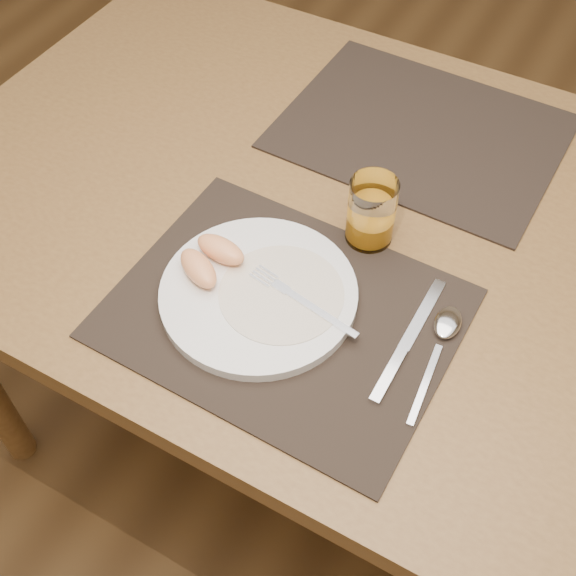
{
  "coord_description": "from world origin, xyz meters",
  "views": [
    {
      "loc": [
        0.27,
        -0.72,
        1.54
      ],
      "look_at": [
        -0.02,
        -0.19,
        0.77
      ],
      "focal_mm": 45.0,
      "sensor_mm": 36.0,
      "label": 1
    }
  ],
  "objects_px": {
    "table": "(357,250)",
    "plate": "(259,294)",
    "placemat_near": "(284,313)",
    "spoon": "(444,331)",
    "juice_glass": "(371,214)",
    "fork": "(295,296)",
    "knife": "(403,349)",
    "placemat_far": "(421,132)"
  },
  "relations": [
    {
      "from": "placemat_near",
      "to": "juice_glass",
      "type": "distance_m",
      "value": 0.19
    },
    {
      "from": "placemat_near",
      "to": "spoon",
      "type": "bearing_deg",
      "value": 19.53
    },
    {
      "from": "table",
      "to": "spoon",
      "type": "relative_size",
      "value": 7.29
    },
    {
      "from": "placemat_near",
      "to": "fork",
      "type": "xyz_separation_m",
      "value": [
        0.01,
        0.02,
        0.02
      ]
    },
    {
      "from": "table",
      "to": "spoon",
      "type": "distance_m",
      "value": 0.26
    },
    {
      "from": "spoon",
      "to": "juice_glass",
      "type": "relative_size",
      "value": 1.84
    },
    {
      "from": "plate",
      "to": "knife",
      "type": "height_order",
      "value": "plate"
    },
    {
      "from": "placemat_near",
      "to": "placemat_far",
      "type": "bearing_deg",
      "value": 87.8
    },
    {
      "from": "placemat_near",
      "to": "spoon",
      "type": "relative_size",
      "value": 2.34
    },
    {
      "from": "placemat_near",
      "to": "knife",
      "type": "height_order",
      "value": "knife"
    },
    {
      "from": "knife",
      "to": "placemat_far",
      "type": "bearing_deg",
      "value": 109.52
    },
    {
      "from": "plate",
      "to": "knife",
      "type": "xyz_separation_m",
      "value": [
        0.21,
        0.02,
        -0.01
      ]
    },
    {
      "from": "placemat_far",
      "to": "fork",
      "type": "xyz_separation_m",
      "value": [
        -0.01,
        -0.42,
        0.02
      ]
    },
    {
      "from": "spoon",
      "to": "placemat_far",
      "type": "bearing_deg",
      "value": 116.66
    },
    {
      "from": "table",
      "to": "juice_glass",
      "type": "xyz_separation_m",
      "value": [
        0.03,
        -0.04,
        0.13
      ]
    },
    {
      "from": "fork",
      "to": "spoon",
      "type": "bearing_deg",
      "value": 15.19
    },
    {
      "from": "placemat_far",
      "to": "fork",
      "type": "relative_size",
      "value": 2.58
    },
    {
      "from": "plate",
      "to": "fork",
      "type": "height_order",
      "value": "fork"
    },
    {
      "from": "placemat_far",
      "to": "spoon",
      "type": "relative_size",
      "value": 2.34
    },
    {
      "from": "juice_glass",
      "to": "plate",
      "type": "bearing_deg",
      "value": -115.49
    },
    {
      "from": "plate",
      "to": "juice_glass",
      "type": "distance_m",
      "value": 0.2
    },
    {
      "from": "plate",
      "to": "juice_glass",
      "type": "xyz_separation_m",
      "value": [
        0.08,
        0.17,
        0.04
      ]
    },
    {
      "from": "knife",
      "to": "juice_glass",
      "type": "relative_size",
      "value": 2.11
    },
    {
      "from": "plate",
      "to": "juice_glass",
      "type": "bearing_deg",
      "value": 64.51
    },
    {
      "from": "fork",
      "to": "juice_glass",
      "type": "bearing_deg",
      "value": 78.01
    },
    {
      "from": "knife",
      "to": "spoon",
      "type": "distance_m",
      "value": 0.06
    },
    {
      "from": "table",
      "to": "knife",
      "type": "distance_m",
      "value": 0.27
    },
    {
      "from": "placemat_near",
      "to": "plate",
      "type": "bearing_deg",
      "value": 172.45
    },
    {
      "from": "placemat_near",
      "to": "plate",
      "type": "height_order",
      "value": "plate"
    },
    {
      "from": "plate",
      "to": "spoon",
      "type": "distance_m",
      "value": 0.25
    },
    {
      "from": "plate",
      "to": "table",
      "type": "bearing_deg",
      "value": 76.13
    },
    {
      "from": "placemat_near",
      "to": "placemat_far",
      "type": "distance_m",
      "value": 0.44
    },
    {
      "from": "spoon",
      "to": "juice_glass",
      "type": "xyz_separation_m",
      "value": [
        -0.16,
        0.11,
        0.04
      ]
    },
    {
      "from": "spoon",
      "to": "plate",
      "type": "bearing_deg",
      "value": -164.87
    },
    {
      "from": "plate",
      "to": "fork",
      "type": "xyz_separation_m",
      "value": [
        0.05,
        0.01,
        0.01
      ]
    },
    {
      "from": "plate",
      "to": "spoon",
      "type": "height_order",
      "value": "plate"
    },
    {
      "from": "knife",
      "to": "table",
      "type": "bearing_deg",
      "value": 127.98
    },
    {
      "from": "table",
      "to": "plate",
      "type": "distance_m",
      "value": 0.24
    },
    {
      "from": "fork",
      "to": "juice_glass",
      "type": "distance_m",
      "value": 0.17
    },
    {
      "from": "spoon",
      "to": "table",
      "type": "bearing_deg",
      "value": 142.18
    },
    {
      "from": "placemat_far",
      "to": "knife",
      "type": "xyz_separation_m",
      "value": [
        0.15,
        -0.42,
        0.0
      ]
    },
    {
      "from": "juice_glass",
      "to": "fork",
      "type": "bearing_deg",
      "value": -101.99
    }
  ]
}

